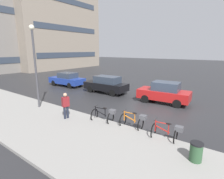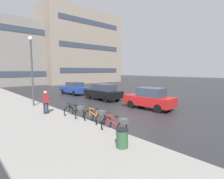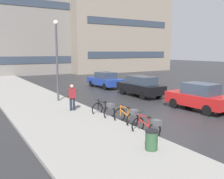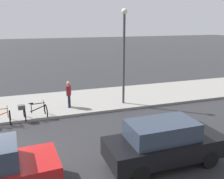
{
  "view_description": "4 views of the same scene",
  "coord_description": "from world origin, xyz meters",
  "px_view_note": "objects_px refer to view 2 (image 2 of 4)",
  "views": [
    {
      "loc": [
        -11.24,
        -4.28,
        4.16
      ],
      "look_at": [
        -1.49,
        2.73,
        1.41
      ],
      "focal_mm": 28.0,
      "sensor_mm": 36.0,
      "label": 1
    },
    {
      "loc": [
        -9.39,
        -7.88,
        3.07
      ],
      "look_at": [
        0.55,
        2.97,
        1.45
      ],
      "focal_mm": 28.0,
      "sensor_mm": 36.0,
      "label": 2
    },
    {
      "loc": [
        -10.43,
        -9.96,
        3.63
      ],
      "look_at": [
        -1.94,
        3.92,
        1.14
      ],
      "focal_mm": 40.0,
      "sensor_mm": 36.0,
      "label": 3
    },
    {
      "loc": [
        9.17,
        1.59,
        5.06
      ],
      "look_at": [
        -2.07,
        5.4,
        1.79
      ],
      "focal_mm": 40.0,
      "sensor_mm": 36.0,
      "label": 4
    }
  ],
  "objects_px": {
    "bicycle_nearest": "(116,125)",
    "bicycle_second": "(96,116)",
    "trash_bin": "(122,140)",
    "bicycle_third": "(75,111)",
    "car_black": "(103,92)",
    "car_blue": "(74,88)",
    "car_red": "(150,98)",
    "pedestrian": "(46,102)",
    "streetlamp": "(32,65)"
  },
  "relations": [
    {
      "from": "bicycle_third",
      "to": "pedestrian",
      "type": "distance_m",
      "value": 2.38
    },
    {
      "from": "bicycle_nearest",
      "to": "car_black",
      "type": "bearing_deg",
      "value": 53.98
    },
    {
      "from": "pedestrian",
      "to": "car_blue",
      "type": "bearing_deg",
      "value": 49.47
    },
    {
      "from": "bicycle_third",
      "to": "streetlamp",
      "type": "xyz_separation_m",
      "value": [
        -0.74,
        5.4,
        2.99
      ]
    },
    {
      "from": "bicycle_second",
      "to": "streetlamp",
      "type": "bearing_deg",
      "value": 98.07
    },
    {
      "from": "car_red",
      "to": "trash_bin",
      "type": "height_order",
      "value": "car_red"
    },
    {
      "from": "bicycle_nearest",
      "to": "car_red",
      "type": "xyz_separation_m",
      "value": [
        5.87,
        2.25,
        0.36
      ]
    },
    {
      "from": "bicycle_nearest",
      "to": "car_red",
      "type": "height_order",
      "value": "car_red"
    },
    {
      "from": "bicycle_nearest",
      "to": "bicycle_third",
      "type": "relative_size",
      "value": 0.93
    },
    {
      "from": "car_black",
      "to": "streetlamp",
      "type": "relative_size",
      "value": 0.76
    },
    {
      "from": "bicycle_second",
      "to": "car_blue",
      "type": "height_order",
      "value": "car_blue"
    },
    {
      "from": "pedestrian",
      "to": "streetlamp",
      "type": "relative_size",
      "value": 0.3
    },
    {
      "from": "car_black",
      "to": "car_blue",
      "type": "distance_m",
      "value": 5.77
    },
    {
      "from": "car_red",
      "to": "streetlamp",
      "type": "xyz_separation_m",
      "value": [
        -6.65,
        6.79,
        2.64
      ]
    },
    {
      "from": "bicycle_second",
      "to": "bicycle_third",
      "type": "relative_size",
      "value": 0.95
    },
    {
      "from": "bicycle_nearest",
      "to": "car_black",
      "type": "distance_m",
      "value": 9.94
    },
    {
      "from": "car_red",
      "to": "streetlamp",
      "type": "bearing_deg",
      "value": 134.41
    },
    {
      "from": "bicycle_nearest",
      "to": "car_red",
      "type": "distance_m",
      "value": 6.3
    },
    {
      "from": "car_blue",
      "to": "bicycle_third",
      "type": "bearing_deg",
      "value": -120.02
    },
    {
      "from": "bicycle_nearest",
      "to": "bicycle_second",
      "type": "height_order",
      "value": "bicycle_nearest"
    },
    {
      "from": "streetlamp",
      "to": "trash_bin",
      "type": "xyz_separation_m",
      "value": [
        -0.23,
        -10.43,
        -3.05
      ]
    },
    {
      "from": "car_red",
      "to": "pedestrian",
      "type": "relative_size",
      "value": 2.38
    },
    {
      "from": "bicycle_third",
      "to": "car_red",
      "type": "height_order",
      "value": "car_red"
    },
    {
      "from": "car_blue",
      "to": "streetlamp",
      "type": "relative_size",
      "value": 0.76
    },
    {
      "from": "trash_bin",
      "to": "car_red",
      "type": "bearing_deg",
      "value": 27.92
    },
    {
      "from": "car_black",
      "to": "trash_bin",
      "type": "distance_m",
      "value": 11.66
    },
    {
      "from": "car_black",
      "to": "streetlamp",
      "type": "height_order",
      "value": "streetlamp"
    },
    {
      "from": "car_black",
      "to": "car_blue",
      "type": "height_order",
      "value": "car_black"
    },
    {
      "from": "car_red",
      "to": "trash_bin",
      "type": "xyz_separation_m",
      "value": [
        -6.87,
        -3.64,
        -0.41
      ]
    },
    {
      "from": "bicycle_nearest",
      "to": "trash_bin",
      "type": "bearing_deg",
      "value": -125.74
    },
    {
      "from": "bicycle_nearest",
      "to": "bicycle_second",
      "type": "distance_m",
      "value": 1.88
    },
    {
      "from": "bicycle_second",
      "to": "car_red",
      "type": "relative_size",
      "value": 0.34
    },
    {
      "from": "bicycle_third",
      "to": "streetlamp",
      "type": "bearing_deg",
      "value": 97.78
    },
    {
      "from": "bicycle_nearest",
      "to": "bicycle_third",
      "type": "distance_m",
      "value": 3.64
    },
    {
      "from": "bicycle_third",
      "to": "trash_bin",
      "type": "bearing_deg",
      "value": -100.84
    },
    {
      "from": "car_red",
      "to": "trash_bin",
      "type": "distance_m",
      "value": 7.79
    },
    {
      "from": "trash_bin",
      "to": "bicycle_third",
      "type": "bearing_deg",
      "value": 79.16
    },
    {
      "from": "bicycle_second",
      "to": "bicycle_third",
      "type": "xyz_separation_m",
      "value": [
        -0.28,
        1.77,
        0.0
      ]
    },
    {
      "from": "pedestrian",
      "to": "trash_bin",
      "type": "bearing_deg",
      "value": -89.49
    },
    {
      "from": "streetlamp",
      "to": "bicycle_second",
      "type": "bearing_deg",
      "value": -81.93
    },
    {
      "from": "bicycle_second",
      "to": "pedestrian",
      "type": "bearing_deg",
      "value": 108.65
    },
    {
      "from": "car_black",
      "to": "pedestrian",
      "type": "relative_size",
      "value": 2.58
    },
    {
      "from": "bicycle_third",
      "to": "pedestrian",
      "type": "height_order",
      "value": "pedestrian"
    },
    {
      "from": "car_black",
      "to": "trash_bin",
      "type": "relative_size",
      "value": 5.06
    },
    {
      "from": "bicycle_nearest",
      "to": "bicycle_third",
      "type": "bearing_deg",
      "value": 90.63
    },
    {
      "from": "pedestrian",
      "to": "streetlamp",
      "type": "xyz_separation_m",
      "value": [
        0.29,
        3.3,
        2.52
      ]
    },
    {
      "from": "trash_bin",
      "to": "car_black",
      "type": "bearing_deg",
      "value": 54.02
    },
    {
      "from": "bicycle_nearest",
      "to": "bicycle_second",
      "type": "relative_size",
      "value": 0.98
    },
    {
      "from": "bicycle_second",
      "to": "car_blue",
      "type": "relative_size",
      "value": 0.32
    },
    {
      "from": "car_red",
      "to": "pedestrian",
      "type": "bearing_deg",
      "value": 153.34
    }
  ]
}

